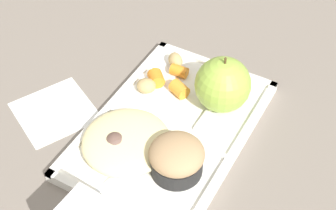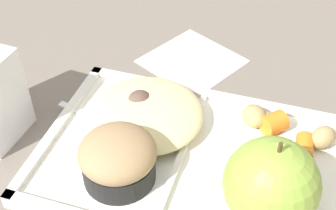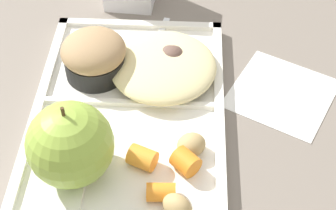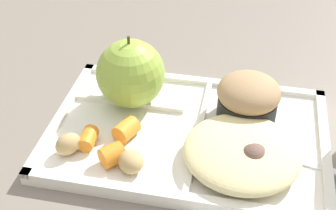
{
  "view_description": "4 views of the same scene",
  "coord_description": "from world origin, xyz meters",
  "px_view_note": "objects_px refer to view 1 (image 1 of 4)",
  "views": [
    {
      "loc": [
        0.47,
        0.26,
        0.62
      ],
      "look_at": [
        -0.0,
        -0.01,
        0.06
      ],
      "focal_mm": 55.58,
      "sensor_mm": 36.0,
      "label": 1
    },
    {
      "loc": [
        -0.07,
        0.32,
        0.38
      ],
      "look_at": [
        0.04,
        -0.04,
        0.04
      ],
      "focal_mm": 48.37,
      "sensor_mm": 36.0,
      "label": 2
    },
    {
      "loc": [
        -0.4,
        -0.07,
        0.46
      ],
      "look_at": [
        -0.02,
        -0.05,
        0.05
      ],
      "focal_mm": 54.64,
      "sensor_mm": 36.0,
      "label": 3
    },
    {
      "loc": [
        0.06,
        -0.42,
        0.39
      ],
      "look_at": [
        -0.03,
        0.01,
        0.05
      ],
      "focal_mm": 49.12,
      "sensor_mm": 36.0,
      "label": 4
    }
  ],
  "objects_px": {
    "green_apple": "(223,85)",
    "bran_muffin": "(177,158)",
    "plastic_fork": "(124,169)",
    "lunch_tray": "(171,129)"
  },
  "relations": [
    {
      "from": "green_apple",
      "to": "bran_muffin",
      "type": "height_order",
      "value": "green_apple"
    },
    {
      "from": "bran_muffin",
      "to": "plastic_fork",
      "type": "xyz_separation_m",
      "value": [
        0.04,
        -0.07,
        -0.03
      ]
    },
    {
      "from": "lunch_tray",
      "to": "plastic_fork",
      "type": "relative_size",
      "value": 2.44
    },
    {
      "from": "bran_muffin",
      "to": "plastic_fork",
      "type": "relative_size",
      "value": 0.57
    },
    {
      "from": "green_apple",
      "to": "bran_muffin",
      "type": "distance_m",
      "value": 0.15
    },
    {
      "from": "lunch_tray",
      "to": "bran_muffin",
      "type": "relative_size",
      "value": 4.25
    },
    {
      "from": "bran_muffin",
      "to": "plastic_fork",
      "type": "height_order",
      "value": "bran_muffin"
    },
    {
      "from": "bran_muffin",
      "to": "green_apple",
      "type": "bearing_deg",
      "value": 180.0
    },
    {
      "from": "lunch_tray",
      "to": "plastic_fork",
      "type": "height_order",
      "value": "lunch_tray"
    },
    {
      "from": "lunch_tray",
      "to": "bran_muffin",
      "type": "bearing_deg",
      "value": 34.32
    }
  ]
}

